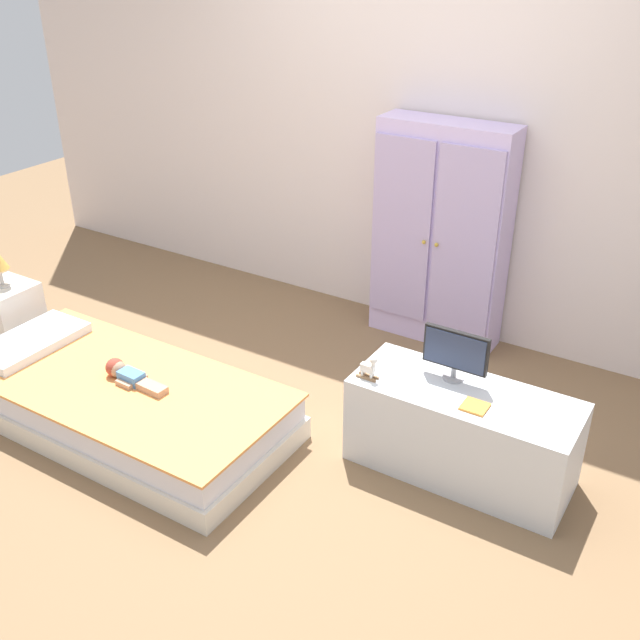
# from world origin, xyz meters

# --- Properties ---
(ground_plane) EXTENTS (10.00, 10.00, 0.02)m
(ground_plane) POSITION_xyz_m (0.00, 0.00, -0.01)
(ground_plane) COLOR brown
(back_wall) EXTENTS (6.40, 0.05, 2.70)m
(back_wall) POSITION_xyz_m (0.00, 1.57, 1.35)
(back_wall) COLOR silver
(back_wall) RESTS_ON ground_plane
(bed) EXTENTS (1.76, 0.83, 0.27)m
(bed) POSITION_xyz_m (-0.71, -0.33, 0.13)
(bed) COLOR silver
(bed) RESTS_ON ground_plane
(pillow) EXTENTS (0.32, 0.59, 0.05)m
(pillow) POSITION_xyz_m (-1.39, -0.33, 0.29)
(pillow) COLOR silver
(pillow) RESTS_ON bed
(doll) EXTENTS (0.39, 0.14, 0.10)m
(doll) POSITION_xyz_m (-0.70, -0.30, 0.30)
(doll) COLOR #4C84C6
(doll) RESTS_ON bed
(nightstand) EXTENTS (0.31, 0.31, 0.43)m
(nightstand) POSITION_xyz_m (-1.84, -0.12, 0.22)
(nightstand) COLOR silver
(nightstand) RESTS_ON ground_plane
(wardrobe) EXTENTS (0.80, 0.29, 1.36)m
(wardrobe) POSITION_xyz_m (0.26, 1.40, 0.68)
(wardrobe) COLOR silver
(wardrobe) RESTS_ON ground_plane
(tv_stand) EXTENTS (1.03, 0.42, 0.45)m
(tv_stand) POSITION_xyz_m (0.91, 0.24, 0.22)
(tv_stand) COLOR silver
(tv_stand) RESTS_ON ground_plane
(tv_monitor) EXTENTS (0.31, 0.10, 0.25)m
(tv_monitor) POSITION_xyz_m (0.82, 0.31, 0.59)
(tv_monitor) COLOR #99999E
(tv_monitor) RESTS_ON tv_stand
(rocking_horse_toy) EXTENTS (0.10, 0.04, 0.12)m
(rocking_horse_toy) POSITION_xyz_m (0.48, 0.11, 0.51)
(rocking_horse_toy) COLOR #8E6642
(rocking_horse_toy) RESTS_ON tv_stand
(book_orange) EXTENTS (0.11, 0.11, 0.01)m
(book_orange) POSITION_xyz_m (0.99, 0.14, 0.45)
(book_orange) COLOR orange
(book_orange) RESTS_ON tv_stand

